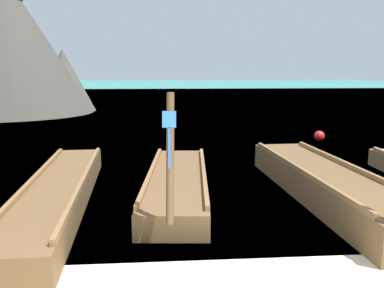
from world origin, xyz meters
The scene contains 6 objects.
sea_water centered at (0.00, 61.53, 0.00)m, with size 120.00×120.00×0.00m, color teal.
longtail_boat_orange_ribbon centered at (-2.68, 4.16, 0.27)m, with size 1.47×7.50×2.59m.
longtail_boat_blue_ribbon centered at (-0.23, 4.84, 0.25)m, with size 1.69×5.87×2.42m.
longtail_boat_yellow_ribbon centered at (2.95, 4.24, 0.33)m, with size 1.58×6.81×2.47m.
karst_rock centered at (-10.27, 23.71, 4.51)m, with size 10.85×10.85×9.44m.
mooring_buoy_near centered at (5.67, 11.41, 0.21)m, with size 0.41×0.41×0.41m.
Camera 1 is at (-0.60, -4.03, 2.74)m, focal length 38.18 mm.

